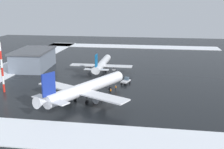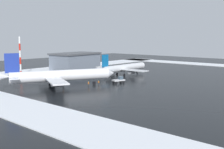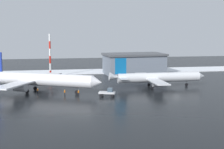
# 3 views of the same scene
# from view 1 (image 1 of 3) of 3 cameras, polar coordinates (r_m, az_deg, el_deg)

# --- Properties ---
(ground_plane) EXTENTS (240.00, 240.00, 0.00)m
(ground_plane) POSITION_cam_1_polar(r_m,az_deg,el_deg) (128.56, 1.28, 1.06)
(ground_plane) COLOR black
(snow_bank_far) EXTENTS (152.00, 16.00, 0.25)m
(snow_bank_far) POSITION_cam_1_polar(r_m,az_deg,el_deg) (143.75, -18.90, 1.78)
(snow_bank_far) COLOR white
(snow_bank_far) RESTS_ON ground_plane
(snow_bank_left) EXTENTS (14.00, 116.00, 0.25)m
(snow_bank_left) POSITION_cam_1_polar(r_m,az_deg,el_deg) (193.93, 3.92, 5.70)
(snow_bank_left) COLOR white
(snow_bank_left) RESTS_ON ground_plane
(snow_bank_right) EXTENTS (14.00, 116.00, 0.25)m
(snow_bank_right) POSITION_cam_1_polar(r_m,az_deg,el_deg) (66.41, -6.61, -12.38)
(snow_bank_right) COLOR white
(snow_bank_right) RESTS_ON ground_plane
(airplane_parked_portside) EXTENTS (37.15, 31.65, 11.91)m
(airplane_parked_portside) POSITION_cam_1_polar(r_m,az_deg,el_deg) (87.91, -5.37, -2.80)
(airplane_parked_portside) COLOR white
(airplane_parked_portside) RESTS_ON ground_plane
(airplane_far_rear) EXTENTS (32.92, 27.20, 9.80)m
(airplane_far_rear) POSITION_cam_1_polar(r_m,az_deg,el_deg) (124.68, -2.04, 2.16)
(airplane_far_rear) COLOR silver
(airplane_far_rear) RESTS_ON ground_plane
(pushback_tug) EXTENTS (5.06, 3.53, 2.50)m
(pushback_tug) POSITION_cam_1_polar(r_m,az_deg,el_deg) (105.62, 2.86, -1.26)
(pushback_tug) COLOR silver
(pushback_tug) RESTS_ON ground_plane
(ground_crew_near_tug) EXTENTS (0.36, 0.36, 1.71)m
(ground_crew_near_tug) POSITION_cam_1_polar(r_m,az_deg,el_deg) (88.21, -3.74, -4.73)
(ground_crew_near_tug) COLOR black
(ground_crew_near_tug) RESTS_ON ground_plane
(ground_crew_mid_apron) EXTENTS (0.36, 0.36, 1.71)m
(ground_crew_mid_apron) POSITION_cam_1_polar(r_m,az_deg,el_deg) (98.27, 0.77, -2.65)
(ground_crew_mid_apron) COLOR black
(ground_crew_mid_apron) RESTS_ON ground_plane
(ground_crew_by_nose_gear) EXTENTS (0.36, 0.36, 1.71)m
(ground_crew_by_nose_gear) POSITION_cam_1_polar(r_m,az_deg,el_deg) (94.77, -0.26, -3.31)
(ground_crew_by_nose_gear) COLOR black
(ground_crew_by_nose_gear) RESTS_ON ground_plane
(antenna_mast) EXTENTS (0.70, 0.70, 17.19)m
(antenna_mast) POSITION_cam_1_polar(r_m,az_deg,el_deg) (101.30, -21.46, 1.31)
(antenna_mast) COLOR red
(antenna_mast) RESTS_ON ground_plane
(cargo_hangar) EXTENTS (26.12, 16.95, 8.80)m
(cargo_hangar) POSITION_cam_1_polar(r_m,az_deg,el_deg) (134.29, -15.63, 3.05)
(cargo_hangar) COLOR slate
(cargo_hangar) RESTS_ON ground_plane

